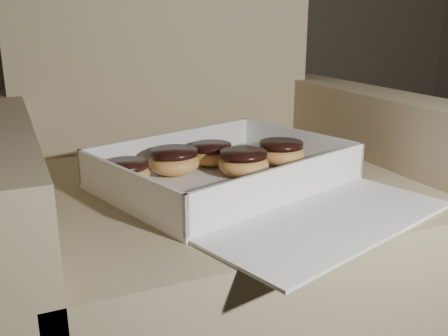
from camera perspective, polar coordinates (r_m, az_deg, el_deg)
armchair at (r=0.96m, az=-1.72°, el=-6.55°), size 0.82×0.69×0.85m
bakery_box at (r=0.81m, az=2.07°, el=-1.57°), size 0.50×0.54×0.07m
donut_a at (r=0.82m, az=-11.21°, el=-0.56°), size 0.08×0.08×0.04m
donut_b at (r=0.92m, az=-1.42°, el=1.66°), size 0.08×0.08×0.04m
donut_c at (r=0.85m, az=2.25°, el=0.62°), size 0.09×0.09×0.04m
donut_d at (r=0.92m, az=6.53°, el=1.78°), size 0.09×0.09×0.04m
donut_e at (r=0.87m, az=-5.73°, el=0.81°), size 0.09×0.09×0.04m
crumb_a at (r=0.94m, az=8.81°, el=0.61°), size 0.01×0.01×0.00m
crumb_b at (r=0.88m, az=4.60°, el=-0.38°), size 0.01×0.01×0.00m
crumb_c at (r=0.77m, az=-1.88°, el=-2.94°), size 0.01×0.01×0.00m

